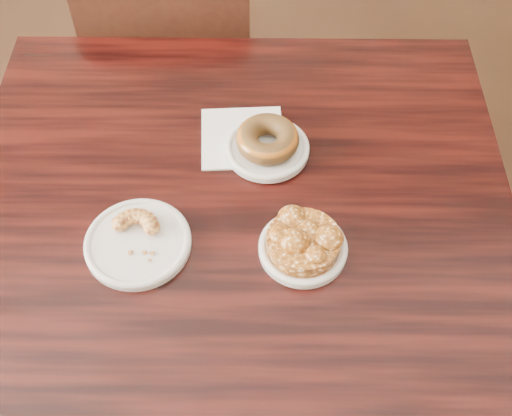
{
  "coord_description": "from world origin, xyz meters",
  "views": [
    {
      "loc": [
        -0.2,
        -0.4,
        1.62
      ],
      "look_at": [
        -0.18,
        0.21,
        0.8
      ],
      "focal_mm": 45.0,
      "sensor_mm": 36.0,
      "label": 1
    }
  ],
  "objects_px": {
    "glazed_donut": "(267,139)",
    "cruller_fragment": "(136,237)",
    "chair_far": "(178,63)",
    "cafe_table": "(240,323)",
    "apple_fritter": "(304,240)"
  },
  "relations": [
    {
      "from": "cafe_table",
      "to": "chair_far",
      "type": "height_order",
      "value": "chair_far"
    },
    {
      "from": "cafe_table",
      "to": "cruller_fragment",
      "type": "xyz_separation_m",
      "value": [
        -0.16,
        -0.04,
        0.4
      ]
    },
    {
      "from": "chair_far",
      "to": "cruller_fragment",
      "type": "distance_m",
      "value": 0.85
    },
    {
      "from": "chair_far",
      "to": "apple_fritter",
      "type": "height_order",
      "value": "chair_far"
    },
    {
      "from": "chair_far",
      "to": "glazed_donut",
      "type": "distance_m",
      "value": 0.71
    },
    {
      "from": "chair_far",
      "to": "glazed_donut",
      "type": "height_order",
      "value": "chair_far"
    },
    {
      "from": "apple_fritter",
      "to": "chair_far",
      "type": "bearing_deg",
      "value": 108.0
    },
    {
      "from": "chair_far",
      "to": "cruller_fragment",
      "type": "relative_size",
      "value": 9.55
    },
    {
      "from": "cafe_table",
      "to": "chair_far",
      "type": "relative_size",
      "value": 1.05
    },
    {
      "from": "chair_far",
      "to": "cruller_fragment",
      "type": "xyz_separation_m",
      "value": [
        -0.0,
        -0.79,
        0.32
      ]
    },
    {
      "from": "chair_far",
      "to": "cruller_fragment",
      "type": "bearing_deg",
      "value": 90.31
    },
    {
      "from": "glazed_donut",
      "to": "cruller_fragment",
      "type": "relative_size",
      "value": 1.19
    },
    {
      "from": "cruller_fragment",
      "to": "glazed_donut",
      "type": "bearing_deg",
      "value": 41.63
    },
    {
      "from": "glazed_donut",
      "to": "chair_far",
      "type": "bearing_deg",
      "value": 109.76
    },
    {
      "from": "chair_far",
      "to": "cafe_table",
      "type": "bearing_deg",
      "value": 102.28
    }
  ]
}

